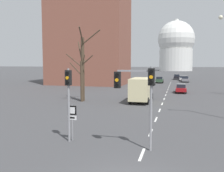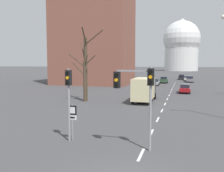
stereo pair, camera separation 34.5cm
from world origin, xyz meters
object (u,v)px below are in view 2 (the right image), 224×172
(route_sign_post, at_px, (72,116))
(sedan_mid_centre, at_px, (185,88))
(traffic_signal_centre_tall, at_px, (138,87))
(delivery_truck, at_px, (144,89))
(sedan_far_left, at_px, (190,79))
(sedan_near_left, at_px, (164,80))
(sedan_far_right, at_px, (182,77))
(sedan_distant_centre, at_px, (187,78))
(sedan_near_right, at_px, (155,82))
(traffic_signal_near_left, at_px, (69,91))

(route_sign_post, height_order, sedan_mid_centre, route_sign_post)
(sedan_mid_centre, bearing_deg, traffic_signal_centre_tall, -95.04)
(sedan_mid_centre, distance_m, delivery_truck, 12.96)
(sedan_far_left, bearing_deg, sedan_near_left, -142.67)
(traffic_signal_centre_tall, relative_size, sedan_far_right, 1.11)
(traffic_signal_centre_tall, bearing_deg, sedan_far_right, 88.51)
(sedan_distant_centre, bearing_deg, sedan_far_right, 103.81)
(sedan_near_right, xyz_separation_m, sedan_distant_centre, (7.28, 17.79, 0.01))
(traffic_signal_centre_tall, bearing_deg, delivery_truck, 97.66)
(traffic_signal_near_left, height_order, sedan_mid_centre, traffic_signal_near_left)
(sedan_far_left, height_order, sedan_far_right, sedan_far_left)
(delivery_truck, bearing_deg, sedan_far_right, 85.12)
(sedan_far_right, bearing_deg, sedan_distant_centre, -76.19)
(sedan_near_left, bearing_deg, sedan_near_right, -100.45)
(traffic_signal_near_left, height_order, sedan_near_left, traffic_signal_near_left)
(sedan_near_right, distance_m, delivery_truck, 25.50)
(sedan_far_left, distance_m, sedan_far_right, 12.02)
(traffic_signal_near_left, xyz_separation_m, sedan_far_right, (6.33, 67.88, -2.42))
(traffic_signal_near_left, distance_m, sedan_mid_centre, 30.86)
(sedan_mid_centre, xyz_separation_m, sedan_far_right, (-0.90, 37.98, 0.06))
(traffic_signal_near_left, distance_m, route_sign_post, 1.70)
(sedan_near_left, distance_m, sedan_mid_centre, 21.83)
(traffic_signal_centre_tall, xyz_separation_m, route_sign_post, (-4.41, 0.60, -2.07))
(sedan_far_right, bearing_deg, traffic_signal_near_left, -95.33)
(sedan_far_right, bearing_deg, sedan_mid_centre, -88.65)
(sedan_near_left, bearing_deg, route_sign_post, -92.18)
(delivery_truck, bearing_deg, sedan_mid_centre, 66.49)
(traffic_signal_near_left, xyz_separation_m, traffic_signal_centre_tall, (4.55, -0.41, 0.39))
(sedan_near_right, xyz_separation_m, sedan_far_left, (7.90, 12.58, 0.08))
(route_sign_post, bearing_deg, delivery_truck, 83.83)
(route_sign_post, distance_m, sedan_far_left, 56.52)
(sedan_near_right, distance_m, sedan_distant_centre, 19.22)
(traffic_signal_centre_tall, bearing_deg, sedan_mid_centre, 84.96)
(sedan_far_left, bearing_deg, delivery_truck, -99.71)
(sedan_near_left, height_order, sedan_far_right, sedan_near_left)
(route_sign_post, bearing_deg, sedan_mid_centre, 76.59)
(traffic_signal_centre_tall, height_order, sedan_distant_centre, traffic_signal_centre_tall)
(sedan_near_left, distance_m, sedan_far_left, 8.17)
(route_sign_post, relative_size, sedan_far_right, 0.54)
(traffic_signal_centre_tall, bearing_deg, traffic_signal_near_left, 174.88)
(sedan_mid_centre, relative_size, sedan_far_right, 1.03)
(traffic_signal_near_left, relative_size, sedan_near_left, 1.18)
(sedan_mid_centre, relative_size, delivery_truck, 0.62)
(sedan_mid_centre, distance_m, sedan_distant_centre, 31.39)
(sedan_far_left, bearing_deg, traffic_signal_near_left, -98.69)
(sedan_mid_centre, xyz_separation_m, sedan_distant_centre, (0.72, 31.38, -0.02))
(sedan_far_left, bearing_deg, sedan_distant_centre, 96.85)
(traffic_signal_near_left, xyz_separation_m, sedan_mid_centre, (7.22, 29.90, -2.48))
(sedan_near_left, bearing_deg, traffic_signal_centre_tall, -87.25)
(sedan_far_right, bearing_deg, sedan_far_left, -79.22)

